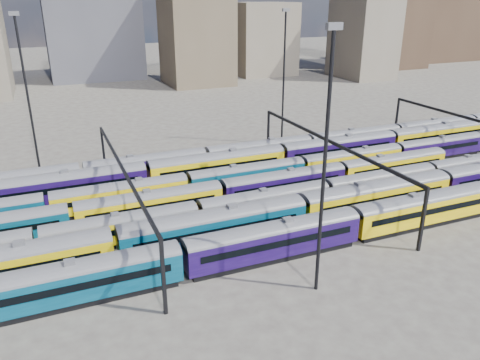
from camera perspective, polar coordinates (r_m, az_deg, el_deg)
name	(u,v)px	position (r m, az deg, el deg)	size (l,w,h in m)	color
ground	(266,200)	(68.15, 3.19, -2.42)	(500.00, 500.00, 0.00)	#47423C
rake_0	(354,220)	(57.47, 13.67, -4.78)	(126.53, 3.09, 5.20)	black
rake_1	(376,194)	(65.05, 16.25, -1.66)	(113.82, 3.33, 5.63)	black
rake_2	(122,225)	(57.13, -14.19, -5.36)	(130.46, 2.73, 4.58)	black
rake_3	(150,202)	(62.19, -10.86, -2.67)	(97.79, 2.87, 4.82)	black
rake_4	(247,174)	(71.10, 0.89, 0.78)	(132.35, 2.77, 4.64)	black
rake_5	(147,173)	(71.45, -11.31, 0.87)	(135.65, 3.31, 5.58)	black
rake_6	(309,143)	(86.82, 8.39, 4.51)	(119.15, 2.91, 4.89)	black
gantry_1	(123,175)	(60.12, -14.11, 0.59)	(0.35, 40.35, 8.03)	black
gantry_2	(328,147)	(70.48, 10.67, 3.95)	(0.35, 40.35, 8.03)	black
gantry_3	(478,127)	(90.11, 26.99, 5.80)	(0.35, 40.35, 8.03)	black
mast_1	(27,92)	(79.13, -24.53, 9.68)	(1.40, 0.50, 25.60)	black
mast_2	(325,158)	(42.93, 10.32, 2.66)	(1.40, 0.50, 25.60)	black
mast_3	(284,73)	(91.55, 5.37, 12.84)	(1.40, 0.50, 25.60)	black
skyline	(387,14)	(208.99, 17.50, 18.70)	(399.22, 60.48, 50.03)	#665B4C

